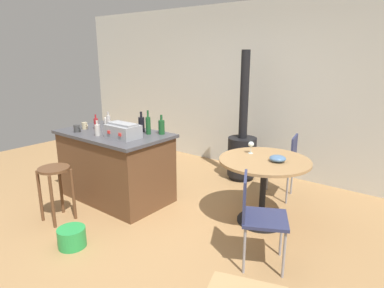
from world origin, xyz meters
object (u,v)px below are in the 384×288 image
Objects in this scene: bottle_4 at (162,127)px; cup_3 at (77,128)px; bottle_0 at (141,124)px; bottle_3 at (96,123)px; kitchen_island at (116,165)px; wooden_stool at (55,181)px; cup_0 at (107,121)px; wine_glass at (251,145)px; cup_1 at (85,126)px; serving_bowl at (278,158)px; folding_chair_far at (284,161)px; bottle_2 at (148,125)px; dining_table at (264,174)px; toolbox at (123,131)px; plastic_bucket at (72,237)px; cup_2 at (119,125)px; folding_chair_near at (257,213)px; bottle_5 at (108,120)px; wood_stove at (242,149)px; bottle_1 at (97,130)px.

cup_3 is (-0.95, -0.59, -0.05)m from bottle_4.
bottle_0 is 0.66m from bottle_3.
wooden_stool is at bearing -93.25° from kitchen_island.
wine_glass is (2.12, 0.42, -0.09)m from cup_0.
bottle_4 reaches higher than wine_glass.
cup_0 is at bearing 111.70° from wooden_stool.
serving_bowl is (2.47, 0.72, -0.16)m from cup_1.
wooden_stool is at bearing -70.09° from bottle_3.
folding_chair_far is 2.86× the size of bottle_2.
bottle_3 is 1.62× the size of cup_3.
dining_table is 1.74m from toolbox.
wooden_stool is at bearing -137.33° from wine_glass.
dining_table is 2.16m from plastic_bucket.
bottle_0 is 1.47× the size of serving_bowl.
plastic_bucket is (0.69, -1.25, -0.87)m from cup_2.
bottle_0 is at bearing -168.66° from serving_bowl.
bottle_3 is at bearing -146.63° from folding_chair_far.
cup_2 is (0.38, -0.10, 0.00)m from cup_0.
bottle_2 is 0.17m from bottle_4.
cup_1 is 0.77× the size of wine_glass.
plastic_bucket is at bearing -48.77° from bottle_3.
kitchen_island is at bearing 175.42° from folding_chair_near.
bottle_4 is at bearing 31.89° from cup_3.
bottle_5 reaches higher than serving_bowl.
toolbox reaches higher than serving_bowl.
wooden_stool is at bearing -72.82° from bottle_5.
folding_chair_far is 0.85m from wood_stove.
bottle_0 is 0.84m from cup_3.
kitchen_island is 10.42× the size of wine_glass.
bottle_0 is 1.80m from serving_bowl.
bottle_4 is 2.17× the size of cup_2.
cup_1 is 0.18m from cup_3.
folding_chair_near is at bearing 1.69° from bottle_1.
cup_2 reaches higher than folding_chair_near.
wood_stove is at bearing 160.07° from folding_chair_far.
bottle_5 is 2.06m from wine_glass.
bottle_2 reaches higher than cup_3.
serving_bowl is at bearing 16.20° from cup_1.
folding_chair_near is at bearing -1.86° from toolbox.
cup_2 reaches higher than cup_1.
serving_bowl is (2.02, 0.84, -0.19)m from bottle_1.
cup_0 is 1.93m from plastic_bucket.
plastic_bucket is (-1.28, -1.66, -0.49)m from dining_table.
bottle_2 is 0.81m from bottle_3.
wine_glass is (2.09, 0.82, -0.09)m from cup_1.
bottle_2 is (0.48, 1.05, 0.55)m from wooden_stool.
dining_table is at bearing 7.51° from cup_0.
bottle_4 is 1.11m from cup_1.
bottle_2 is (-0.54, -1.46, 0.55)m from wood_stove.
bottle_5 reaches higher than plastic_bucket.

